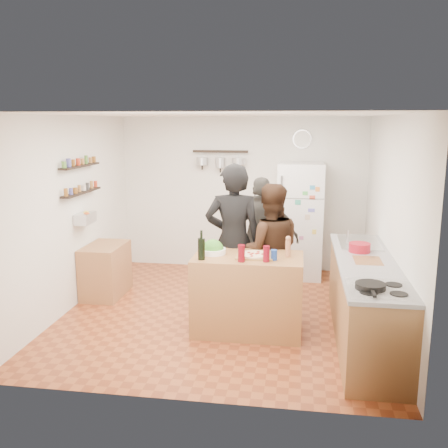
% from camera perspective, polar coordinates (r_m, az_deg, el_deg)
% --- Properties ---
extents(room_shell, '(4.20, 4.20, 4.20)m').
position_cam_1_polar(room_shell, '(6.57, 0.38, 1.35)').
color(room_shell, brown).
rests_on(room_shell, ground).
extents(prep_island, '(1.25, 0.72, 0.91)m').
position_cam_1_polar(prep_island, '(5.86, 2.73, -7.99)').
color(prep_island, brown).
rests_on(prep_island, floor).
extents(pizza_board, '(0.42, 0.34, 0.02)m').
position_cam_1_polar(pizza_board, '(5.69, 3.56, -3.68)').
color(pizza_board, olive).
rests_on(pizza_board, prep_island).
extents(pizza, '(0.34, 0.34, 0.02)m').
position_cam_1_polar(pizza, '(5.69, 3.56, -3.49)').
color(pizza, beige).
rests_on(pizza, pizza_board).
extents(salad_bowl, '(0.30, 0.30, 0.06)m').
position_cam_1_polar(salad_bowl, '(5.82, -1.29, -3.11)').
color(salad_bowl, white).
rests_on(salad_bowl, prep_island).
extents(wine_bottle, '(0.08, 0.08, 0.24)m').
position_cam_1_polar(wine_bottle, '(5.55, -2.59, -2.87)').
color(wine_bottle, black).
rests_on(wine_bottle, prep_island).
extents(wine_glass_near, '(0.08, 0.08, 0.19)m').
position_cam_1_polar(wine_glass_near, '(5.47, 2.00, -3.37)').
color(wine_glass_near, '#600811').
rests_on(wine_glass_near, prep_island).
extents(wine_glass_far, '(0.07, 0.07, 0.18)m').
position_cam_1_polar(wine_glass_far, '(5.49, 4.86, -3.42)').
color(wine_glass_far, '#630815').
rests_on(wine_glass_far, prep_island).
extents(pepper_mill, '(0.06, 0.06, 0.19)m').
position_cam_1_polar(pepper_mill, '(5.72, 7.33, -2.78)').
color(pepper_mill, '#A66845').
rests_on(pepper_mill, prep_island).
extents(salt_canister, '(0.07, 0.07, 0.12)m').
position_cam_1_polar(salt_canister, '(5.57, 5.73, -3.55)').
color(salt_canister, navy).
rests_on(salt_canister, prep_island).
extents(person_left, '(0.74, 0.52, 1.93)m').
position_cam_1_polar(person_left, '(6.20, 1.08, -1.94)').
color(person_left, black).
rests_on(person_left, floor).
extents(person_center, '(0.91, 0.75, 1.68)m').
position_cam_1_polar(person_center, '(6.26, 5.22, -3.03)').
color(person_center, black).
rests_on(person_center, floor).
extents(person_back, '(1.03, 0.50, 1.70)m').
position_cam_1_polar(person_back, '(6.80, 4.36, -1.77)').
color(person_back, '#2E2C29').
rests_on(person_back, floor).
extents(counter_run, '(0.63, 2.63, 0.90)m').
position_cam_1_polar(counter_run, '(5.85, 15.87, -8.51)').
color(counter_run, '#9E7042').
rests_on(counter_run, floor).
extents(stove_top, '(0.60, 0.62, 0.02)m').
position_cam_1_polar(stove_top, '(4.81, 17.54, -7.21)').
color(stove_top, white).
rests_on(stove_top, counter_run).
extents(skillet, '(0.28, 0.28, 0.05)m').
position_cam_1_polar(skillet, '(4.78, 16.39, -6.81)').
color(skillet, black).
rests_on(skillet, stove_top).
extents(sink, '(0.50, 0.80, 0.03)m').
position_cam_1_polar(sink, '(6.53, 15.20, -2.12)').
color(sink, silver).
rests_on(sink, counter_run).
extents(cutting_board, '(0.30, 0.40, 0.02)m').
position_cam_1_polar(cutting_board, '(5.73, 16.10, -4.12)').
color(cutting_board, brown).
rests_on(cutting_board, counter_run).
extents(red_bowl, '(0.25, 0.25, 0.10)m').
position_cam_1_polar(red_bowl, '(6.06, 15.23, -2.61)').
color(red_bowl, maroon).
rests_on(red_bowl, counter_run).
extents(fridge, '(0.70, 0.68, 1.80)m').
position_cam_1_polar(fridge, '(7.90, 8.64, 0.39)').
color(fridge, white).
rests_on(fridge, floor).
extents(wall_clock, '(0.30, 0.03, 0.30)m').
position_cam_1_polar(wall_clock, '(8.09, 8.92, 9.56)').
color(wall_clock, silver).
rests_on(wall_clock, back_wall).
extents(spice_shelf_lower, '(0.12, 1.00, 0.02)m').
position_cam_1_polar(spice_shelf_lower, '(6.90, -15.96, 3.50)').
color(spice_shelf_lower, black).
rests_on(spice_shelf_lower, left_wall).
extents(spice_shelf_upper, '(0.12, 1.00, 0.02)m').
position_cam_1_polar(spice_shelf_upper, '(6.86, -16.12, 6.40)').
color(spice_shelf_upper, black).
rests_on(spice_shelf_upper, left_wall).
extents(produce_basket, '(0.18, 0.35, 0.14)m').
position_cam_1_polar(produce_basket, '(6.94, -15.58, 0.64)').
color(produce_basket, silver).
rests_on(produce_basket, left_wall).
extents(side_table, '(0.50, 0.80, 0.73)m').
position_cam_1_polar(side_table, '(7.26, -13.38, -5.16)').
color(side_table, '#AB7A47').
rests_on(side_table, floor).
extents(pot_rack, '(0.90, 0.04, 0.04)m').
position_cam_1_polar(pot_rack, '(8.12, -0.43, 8.29)').
color(pot_rack, black).
rests_on(pot_rack, back_wall).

